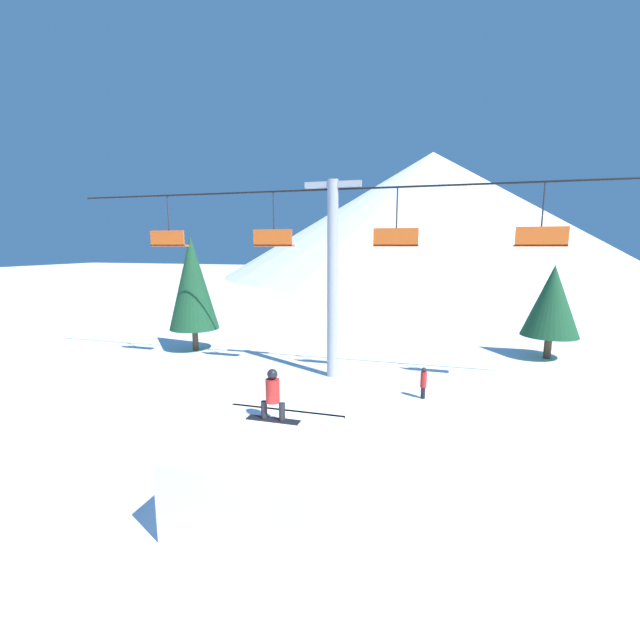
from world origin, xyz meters
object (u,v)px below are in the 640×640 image
pine_tree_near (192,283)px  snow_ramp (262,473)px  snowboarder (273,395)px  distant_skier (423,382)px

pine_tree_near → snow_ramp: bearing=-52.6°
snowboarder → distant_skier: snowboarder is taller
snowboarder → distant_skier: 8.01m
snowboarder → pine_tree_near: size_ratio=0.21×
snow_ramp → pine_tree_near: bearing=127.4°
snow_ramp → snowboarder: (-0.08, 0.91, 1.48)m
snow_ramp → distant_skier: (3.11, 8.07, -0.17)m
snow_ramp → snowboarder: snowboarder is taller
snow_ramp → pine_tree_near: (-9.46, 12.39, 2.93)m
distant_skier → snow_ramp: bearing=-111.1°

